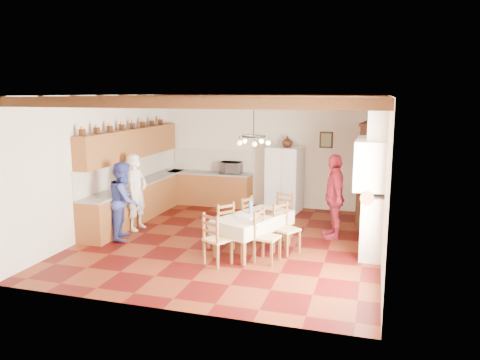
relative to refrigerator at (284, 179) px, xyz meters
name	(u,v)px	position (x,y,z in m)	size (l,w,h in m)	color
floor	(231,241)	(-0.55, -2.84, -0.85)	(6.00, 6.50, 0.02)	#450A08
ceiling	(231,95)	(-0.55, -2.84, 2.17)	(6.00, 6.50, 0.02)	white
wall_back	(268,151)	(-0.55, 0.42, 0.66)	(6.00, 0.02, 3.00)	#F2E3CF
wall_front	(159,208)	(-0.55, -6.10, 0.66)	(6.00, 0.02, 3.00)	#F2E3CF
wall_left	(101,164)	(-3.56, -2.84, 0.66)	(0.02, 6.50, 3.00)	#F2E3CF
wall_right	(386,178)	(2.46, -2.84, 0.66)	(0.02, 6.50, 3.00)	#F2E3CF
ceiling_beams	(231,100)	(-0.55, -2.84, 2.07)	(6.00, 6.30, 0.16)	#331F0F
lower_cabinets_left	(139,201)	(-3.25, -1.79, -0.41)	(0.60, 4.30, 0.86)	brown
lower_cabinets_back	(210,189)	(-2.10, 0.11, -0.41)	(2.30, 0.60, 0.86)	brown
countertop_left	(138,183)	(-3.25, -1.79, 0.04)	(0.62, 4.30, 0.04)	gray
countertop_back	(210,173)	(-2.10, 0.11, 0.04)	(2.34, 0.62, 0.04)	gray
backsplash_left	(127,170)	(-3.54, -1.79, 0.36)	(0.03, 4.30, 0.60)	beige
backsplash_back	(213,160)	(-2.10, 0.39, 0.36)	(2.30, 0.03, 0.60)	beige
upper_cabinets	(132,143)	(-3.38, -1.79, 1.01)	(0.35, 4.20, 0.70)	brown
fireplace	(370,180)	(2.17, -2.64, 0.56)	(0.56, 1.60, 2.80)	beige
wall_picture	(326,140)	(1.00, 0.39, 1.01)	(0.34, 0.03, 0.42)	#301D17
refrigerator	(284,179)	(0.00, 0.00, 0.00)	(0.84, 0.69, 1.68)	white
hutch	(373,173)	(2.20, -0.55, 0.35)	(0.55, 1.31, 2.39)	#39170C
dining_table	(253,219)	(0.04, -3.30, -0.20)	(1.40, 1.83, 0.72)	silver
chandelier	(254,136)	(0.04, -3.30, 1.41)	(0.47, 0.47, 0.03)	black
chair_left_near	(221,225)	(-0.60, -3.36, -0.36)	(0.42, 0.40, 0.96)	brown
chair_left_far	(240,218)	(-0.39, -2.75, -0.36)	(0.42, 0.40, 0.96)	brown
chair_right_near	(267,236)	(0.44, -3.80, -0.36)	(0.42, 0.40, 0.96)	brown
chair_right_far	(287,229)	(0.69, -3.21, -0.36)	(0.42, 0.40, 0.96)	brown
chair_end_near	(218,238)	(-0.39, -4.17, -0.36)	(0.42, 0.40, 0.96)	brown
chair_end_far	(280,216)	(0.37, -2.31, -0.36)	(0.42, 0.40, 0.96)	brown
person_man	(137,192)	(-2.85, -2.61, 0.02)	(0.63, 0.41, 1.72)	white
person_woman_blue	(124,200)	(-2.78, -3.27, -0.02)	(0.80, 0.62, 1.64)	#3B49A9
person_woman_red	(334,196)	(1.45, -1.98, 0.06)	(1.05, 0.44, 1.80)	#B4263A
microwave	(231,168)	(-1.49, 0.11, 0.21)	(0.56, 0.38, 0.31)	silver
fridge_vase	(287,141)	(0.06, 0.00, 0.98)	(0.27, 0.27, 0.28)	#39170C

